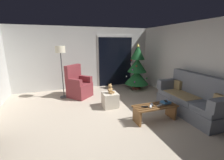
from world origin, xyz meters
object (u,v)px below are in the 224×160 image
(ottoman, at_px, (110,100))
(book_stack, at_px, (166,103))
(remote_silver, at_px, (160,105))
(floor_lamp, at_px, (61,54))
(remote_white, at_px, (151,106))
(armchair, at_px, (78,86))
(remote_black, at_px, (145,107))
(cell_phone, at_px, (166,101))
(christmas_tree, at_px, (137,69))
(teddy_bear_honey, at_px, (110,89))
(couch, at_px, (192,100))
(remote_graphite, at_px, (152,104))
(coffee_table, at_px, (155,110))

(ottoman, bearing_deg, book_stack, -46.11)
(remote_silver, xyz_separation_m, floor_lamp, (-2.19, 2.47, 1.09))
(remote_white, bearing_deg, armchair, 156.88)
(remote_white, relative_size, remote_black, 1.00)
(remote_silver, bearing_deg, book_stack, -91.04)
(cell_phone, bearing_deg, christmas_tree, 102.33)
(cell_phone, relative_size, christmas_tree, 0.08)
(book_stack, height_order, floor_lamp, floor_lamp)
(teddy_bear_honey, bearing_deg, cell_phone, -45.92)
(ottoman, bearing_deg, floor_lamp, 135.08)
(couch, bearing_deg, floor_lamp, 143.46)
(remote_white, relative_size, cell_phone, 1.08)
(couch, height_order, teddy_bear_honey, couch)
(remote_graphite, bearing_deg, floor_lamp, 151.67)
(remote_graphite, relative_size, cell_phone, 1.08)
(coffee_table, bearing_deg, remote_black, -178.89)
(remote_white, distance_m, floor_lamp, 3.32)
(couch, xyz_separation_m, teddy_bear_honey, (-1.95, 1.11, 0.16))
(book_stack, distance_m, ottoman, 1.59)
(remote_graphite, relative_size, ottoman, 0.35)
(remote_white, distance_m, armchair, 2.78)
(couch, bearing_deg, book_stack, -178.88)
(cell_phone, bearing_deg, coffee_table, -158.15)
(christmas_tree, bearing_deg, armchair, -176.25)
(remote_white, height_order, teddy_bear_honey, teddy_bear_honey)
(christmas_tree, xyz_separation_m, teddy_bear_honey, (-1.60, -1.38, -0.27))
(christmas_tree, relative_size, floor_lamp, 1.04)
(ottoman, bearing_deg, teddy_bear_honey, -54.58)
(cell_phone, bearing_deg, armchair, 152.47)
(coffee_table, height_order, teddy_bear_honey, teddy_bear_honey)
(coffee_table, xyz_separation_m, remote_graphite, (-0.06, 0.05, 0.15))
(remote_graphite, relative_size, floor_lamp, 0.09)
(remote_black, xyz_separation_m, remote_silver, (0.39, -0.05, 0.00))
(coffee_table, xyz_separation_m, book_stack, (0.29, -0.01, 0.17))
(remote_black, bearing_deg, coffee_table, -70.31)
(cell_phone, bearing_deg, teddy_bear_honey, 157.84)
(ottoman, height_order, teddy_bear_honey, teddy_bear_honey)
(floor_lamp, bearing_deg, book_stack, -45.47)
(teddy_bear_honey, bearing_deg, christmas_tree, 40.82)
(christmas_tree, distance_m, armchair, 2.43)
(remote_silver, height_order, ottoman, ottoman)
(teddy_bear_honey, bearing_deg, remote_graphite, -55.48)
(remote_graphite, xyz_separation_m, remote_silver, (0.15, -0.10, 0.00))
(remote_black, height_order, floor_lamp, floor_lamp)
(remote_graphite, bearing_deg, teddy_bear_honey, 145.49)
(couch, distance_m, floor_lamp, 4.20)
(remote_black, distance_m, remote_graphite, 0.24)
(coffee_table, height_order, floor_lamp, floor_lamp)
(coffee_table, xyz_separation_m, teddy_bear_honey, (-0.79, 1.12, 0.29))
(floor_lamp, bearing_deg, teddy_bear_honey, -44.98)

